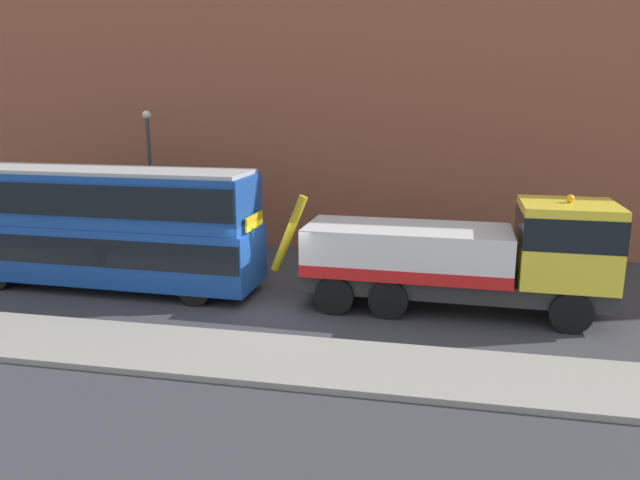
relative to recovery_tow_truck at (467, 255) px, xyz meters
The scene contains 6 objects.
ground_plane 6.05m from the recovery_tow_truck, behind, with size 120.00×120.00×0.00m, color #38383D.
near_kerb 7.62m from the recovery_tow_truck, 140.99° to the right, with size 60.00×2.80×0.15m, color gray.
building_facade 11.52m from the recovery_tow_truck, 126.81° to the left, with size 60.00×1.50×16.00m.
recovery_tow_truck is the anchor object (origin of this frame).
double_decker_bus 12.07m from the recovery_tow_truck, behind, with size 11.10×2.81×4.06m.
street_lamp 14.15m from the recovery_tow_truck, 156.85° to the left, with size 0.36×0.36×5.83m.
Camera 1 is at (5.00, -17.35, 6.23)m, focal length 33.80 mm.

